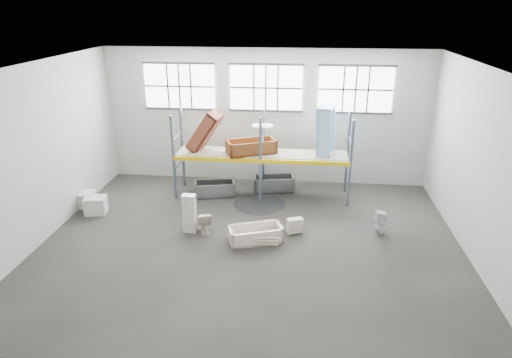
# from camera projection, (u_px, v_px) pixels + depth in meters

# --- Properties ---
(floor) EXTENTS (12.00, 10.00, 0.10)m
(floor) POSITION_uv_depth(u_px,v_px,m) (251.00, 244.00, 13.04)
(floor) COLOR #48433D
(floor) RESTS_ON ground
(ceiling) EXTENTS (12.00, 10.00, 0.10)m
(ceiling) POSITION_uv_depth(u_px,v_px,m) (250.00, 65.00, 11.17)
(ceiling) COLOR silver
(ceiling) RESTS_ON ground
(wall_back) EXTENTS (12.00, 0.10, 5.00)m
(wall_back) POSITION_uv_depth(u_px,v_px,m) (266.00, 117.00, 16.77)
(wall_back) COLOR #ADABA0
(wall_back) RESTS_ON ground
(wall_front) EXTENTS (12.00, 0.10, 5.00)m
(wall_front) POSITION_uv_depth(u_px,v_px,m) (215.00, 262.00, 7.43)
(wall_front) COLOR #B2B0A5
(wall_front) RESTS_ON ground
(wall_left) EXTENTS (0.10, 10.00, 5.00)m
(wall_left) POSITION_uv_depth(u_px,v_px,m) (38.00, 154.00, 12.69)
(wall_left) COLOR #ADABA0
(wall_left) RESTS_ON ground
(wall_right) EXTENTS (0.10, 10.00, 5.00)m
(wall_right) POSITION_uv_depth(u_px,v_px,m) (485.00, 170.00, 11.51)
(wall_right) COLOR #B4B2A7
(wall_right) RESTS_ON ground
(window_left) EXTENTS (2.60, 0.04, 1.60)m
(window_left) POSITION_uv_depth(u_px,v_px,m) (180.00, 86.00, 16.58)
(window_left) COLOR white
(window_left) RESTS_ON wall_back
(window_mid) EXTENTS (2.60, 0.04, 1.60)m
(window_mid) POSITION_uv_depth(u_px,v_px,m) (266.00, 88.00, 16.27)
(window_mid) COLOR white
(window_mid) RESTS_ON wall_back
(window_right) EXTENTS (2.60, 0.04, 1.60)m
(window_right) POSITION_uv_depth(u_px,v_px,m) (356.00, 90.00, 15.96)
(window_right) COLOR white
(window_right) RESTS_ON wall_back
(rack_upright_la) EXTENTS (0.08, 0.08, 3.00)m
(rack_upright_la) POSITION_uv_depth(u_px,v_px,m) (174.00, 158.00, 15.44)
(rack_upright_la) COLOR slate
(rack_upright_la) RESTS_ON floor
(rack_upright_lb) EXTENTS (0.08, 0.08, 3.00)m
(rack_upright_lb) POSITION_uv_depth(u_px,v_px,m) (182.00, 148.00, 16.55)
(rack_upright_lb) COLOR slate
(rack_upright_lb) RESTS_ON floor
(rack_upright_ma) EXTENTS (0.08, 0.08, 3.00)m
(rack_upright_ma) POSITION_uv_depth(u_px,v_px,m) (260.00, 161.00, 15.15)
(rack_upright_ma) COLOR slate
(rack_upright_ma) RESTS_ON floor
(rack_upright_mb) EXTENTS (0.08, 0.08, 3.00)m
(rack_upright_mb) POSITION_uv_depth(u_px,v_px,m) (264.00, 150.00, 16.26)
(rack_upright_mb) COLOR slate
(rack_upright_mb) RESTS_ON floor
(rack_upright_ra) EXTENTS (0.08, 0.08, 3.00)m
(rack_upright_ra) POSITION_uv_depth(u_px,v_px,m) (351.00, 164.00, 14.86)
(rack_upright_ra) COLOR slate
(rack_upright_ra) RESTS_ON floor
(rack_upright_rb) EXTENTS (0.08, 0.08, 3.00)m
(rack_upright_rb) POSITION_uv_depth(u_px,v_px,m) (348.00, 153.00, 15.97)
(rack_upright_rb) COLOR slate
(rack_upright_rb) RESTS_ON floor
(rack_beam_front) EXTENTS (6.00, 0.10, 0.14)m
(rack_beam_front) POSITION_uv_depth(u_px,v_px,m) (260.00, 161.00, 15.15)
(rack_beam_front) COLOR yellow
(rack_beam_front) RESTS_ON floor
(rack_beam_back) EXTENTS (6.00, 0.10, 0.14)m
(rack_beam_back) POSITION_uv_depth(u_px,v_px,m) (264.00, 150.00, 16.26)
(rack_beam_back) COLOR yellow
(rack_beam_back) RESTS_ON floor
(shelf_deck) EXTENTS (5.90, 1.10, 0.03)m
(shelf_deck) POSITION_uv_depth(u_px,v_px,m) (262.00, 153.00, 15.68)
(shelf_deck) COLOR gray
(shelf_deck) RESTS_ON floor
(wet_patch) EXTENTS (1.80, 1.80, 0.00)m
(wet_patch) POSITION_uv_depth(u_px,v_px,m) (260.00, 204.00, 15.52)
(wet_patch) COLOR black
(wet_patch) RESTS_ON floor
(bathtub_beige) EXTENTS (1.68, 1.19, 0.45)m
(bathtub_beige) POSITION_uv_depth(u_px,v_px,m) (255.00, 234.00, 13.05)
(bathtub_beige) COLOR beige
(bathtub_beige) RESTS_ON floor
(cistern_spare) EXTENTS (0.52, 0.39, 0.44)m
(cistern_spare) POSITION_uv_depth(u_px,v_px,m) (295.00, 225.00, 13.43)
(cistern_spare) COLOR beige
(cistern_spare) RESTS_ON bathtub_beige
(sink_in_tub) EXTENTS (0.55, 0.55, 0.15)m
(sink_in_tub) POSITION_uv_depth(u_px,v_px,m) (274.00, 229.00, 13.50)
(sink_in_tub) COLOR #C2B1A6
(sink_in_tub) RESTS_ON bathtub_beige
(toilet_beige) EXTENTS (0.55, 0.74, 0.67)m
(toilet_beige) POSITION_uv_depth(u_px,v_px,m) (204.00, 221.00, 13.55)
(toilet_beige) COLOR beige
(toilet_beige) RESTS_ON floor
(cistern_tall) EXTENTS (0.40, 0.27, 1.20)m
(cistern_tall) POSITION_uv_depth(u_px,v_px,m) (190.00, 213.00, 13.46)
(cistern_tall) COLOR beige
(cistern_tall) RESTS_ON floor
(toilet_white) EXTENTS (0.36, 0.36, 0.75)m
(toilet_white) POSITION_uv_depth(u_px,v_px,m) (381.00, 223.00, 13.39)
(toilet_white) COLOR white
(toilet_white) RESTS_ON floor
(steel_tub_left) EXTENTS (1.52, 0.97, 0.51)m
(steel_tub_left) POSITION_uv_depth(u_px,v_px,m) (215.00, 189.00, 16.12)
(steel_tub_left) COLOR #94959B
(steel_tub_left) RESTS_ON floor
(steel_tub_right) EXTENTS (1.54, 0.91, 0.53)m
(steel_tub_right) POSITION_uv_depth(u_px,v_px,m) (274.00, 183.00, 16.58)
(steel_tub_right) COLOR #96999E
(steel_tub_right) RESTS_ON floor
(rust_tub_flat) EXTENTS (1.85, 1.39, 0.47)m
(rust_tub_flat) POSITION_uv_depth(u_px,v_px,m) (251.00, 147.00, 15.60)
(rust_tub_flat) COLOR brown
(rust_tub_flat) RESTS_ON shelf_deck
(rust_tub_tilted) EXTENTS (1.36, 0.96, 1.52)m
(rust_tub_tilted) POSITION_uv_depth(u_px,v_px,m) (205.00, 132.00, 15.62)
(rust_tub_tilted) COLOR brown
(rust_tub_tilted) RESTS_ON shelf_deck
(sink_on_shelf) EXTENTS (0.77, 0.63, 0.62)m
(sink_on_shelf) POSITION_uv_depth(u_px,v_px,m) (262.00, 142.00, 15.22)
(sink_on_shelf) COLOR white
(sink_on_shelf) RESTS_ON rust_tub_flat
(blue_tub_upright) EXTENTS (0.71, 0.90, 1.72)m
(blue_tub_upright) POSITION_uv_depth(u_px,v_px,m) (326.00, 131.00, 15.28)
(blue_tub_upright) COLOR #9FC5EF
(blue_tub_upright) RESTS_ON shelf_deck
(bucket) EXTENTS (0.37, 0.37, 0.33)m
(bucket) POSITION_uv_depth(u_px,v_px,m) (233.00, 234.00, 13.20)
(bucket) COLOR silver
(bucket) RESTS_ON floor
(carton_near) EXTENTS (0.75, 0.67, 0.56)m
(carton_near) POSITION_uv_depth(u_px,v_px,m) (96.00, 205.00, 14.76)
(carton_near) COLOR silver
(carton_near) RESTS_ON floor
(carton_far) EXTENTS (0.63, 0.63, 0.52)m
(carton_far) POSITION_uv_depth(u_px,v_px,m) (84.00, 199.00, 15.25)
(carton_far) COLOR silver
(carton_far) RESTS_ON floor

